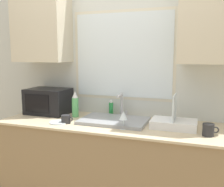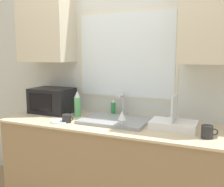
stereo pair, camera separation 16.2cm
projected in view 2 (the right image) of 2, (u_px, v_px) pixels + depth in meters
The scene contains 12 objects.
countertop at pixel (112, 167), 2.50m from camera, with size 2.12×0.70×0.88m.
wall_back at pixel (125, 64), 2.65m from camera, with size 6.00×0.38×2.60m.
sink_basin at pixel (114, 121), 2.45m from camera, with size 0.62×0.41×0.03m.
faucet at pixel (123, 103), 2.63m from camera, with size 0.08×0.15×0.24m.
microwave at pixel (52, 100), 2.85m from camera, with size 0.44×0.32×0.27m.
dish_rack at pixel (174, 124), 2.22m from camera, with size 0.38×0.25×0.29m.
spray_bottle at pixel (77, 104), 2.67m from camera, with size 0.07×0.07×0.26m.
soap_bottle at pixel (113, 109), 2.71m from camera, with size 0.04×0.04×0.16m.
mug_near_sink at pixel (67, 118), 2.44m from camera, with size 0.11×0.08×0.08m.
wine_glass at pixel (122, 116), 2.21m from camera, with size 0.07×0.07×0.16m.
mug_by_rack at pixel (207, 132), 1.98m from camera, with size 0.12×0.09×0.10m.
small_plate at pixel (60, 121), 2.46m from camera, with size 0.17×0.17×0.01m.
Camera 2 is at (0.95, -1.84, 1.51)m, focal length 42.00 mm.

